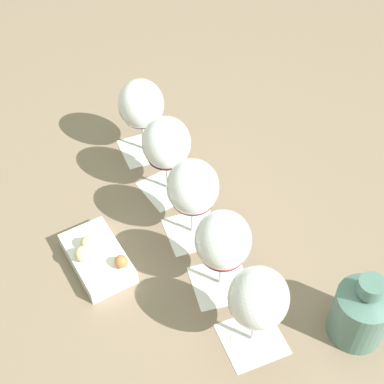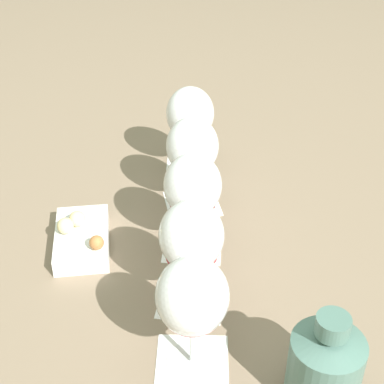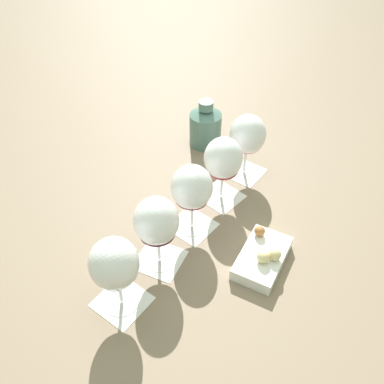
# 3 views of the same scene
# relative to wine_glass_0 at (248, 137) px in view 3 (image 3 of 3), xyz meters

# --- Properties ---
(ground_plane) EXTENTS (8.00, 8.00, 0.00)m
(ground_plane) POSITION_rel_wine_glass_0_xyz_m (0.19, 0.18, -0.12)
(ground_plane) COLOR #7F6B56
(tasting_card_0) EXTENTS (0.14, 0.15, 0.00)m
(tasting_card_0) POSITION_rel_wine_glass_0_xyz_m (-0.00, 0.00, -0.12)
(tasting_card_0) COLOR white
(tasting_card_0) RESTS_ON ground_plane
(tasting_card_1) EXTENTS (0.14, 0.14, 0.00)m
(tasting_card_1) POSITION_rel_wine_glass_0_xyz_m (0.09, 0.09, -0.12)
(tasting_card_1) COLOR white
(tasting_card_1) RESTS_ON ground_plane
(tasting_card_2) EXTENTS (0.14, 0.14, 0.00)m
(tasting_card_2) POSITION_rel_wine_glass_0_xyz_m (0.19, 0.19, -0.12)
(tasting_card_2) COLOR white
(tasting_card_2) RESTS_ON ground_plane
(tasting_card_3) EXTENTS (0.14, 0.14, 0.00)m
(tasting_card_3) POSITION_rel_wine_glass_0_xyz_m (0.28, 0.28, -0.12)
(tasting_card_3) COLOR white
(tasting_card_3) RESTS_ON ground_plane
(tasting_card_4) EXTENTS (0.14, 0.15, 0.00)m
(tasting_card_4) POSITION_rel_wine_glass_0_xyz_m (0.37, 0.37, -0.12)
(tasting_card_4) COLOR white
(tasting_card_4) RESTS_ON ground_plane
(wine_glass_0) EXTENTS (0.10, 0.10, 0.19)m
(wine_glass_0) POSITION_rel_wine_glass_0_xyz_m (0.00, 0.00, 0.00)
(wine_glass_0) COLOR white
(wine_glass_0) RESTS_ON tasting_card_0
(wine_glass_1) EXTENTS (0.10, 0.10, 0.19)m
(wine_glass_1) POSITION_rel_wine_glass_0_xyz_m (0.09, 0.09, 0.00)
(wine_glass_1) COLOR white
(wine_glass_1) RESTS_ON tasting_card_1
(wine_glass_2) EXTENTS (0.10, 0.10, 0.19)m
(wine_glass_2) POSITION_rel_wine_glass_0_xyz_m (0.19, 0.19, 0.00)
(wine_glass_2) COLOR white
(wine_glass_2) RESTS_ON tasting_card_2
(wine_glass_3) EXTENTS (0.10, 0.10, 0.19)m
(wine_glass_3) POSITION_rel_wine_glass_0_xyz_m (0.28, 0.28, 0.00)
(wine_glass_3) COLOR white
(wine_glass_3) RESTS_ON tasting_card_3
(wine_glass_4) EXTENTS (0.10, 0.10, 0.19)m
(wine_glass_4) POSITION_rel_wine_glass_0_xyz_m (0.37, 0.37, 0.00)
(wine_glass_4) COLOR white
(wine_glass_4) RESTS_ON tasting_card_4
(ceramic_vase) EXTENTS (0.10, 0.10, 0.15)m
(ceramic_vase) POSITION_rel_wine_glass_0_xyz_m (0.08, -0.16, -0.06)
(ceramic_vase) COLOR #4C7066
(ceramic_vase) RESTS_ON ground_plane
(snack_dish) EXTENTS (0.17, 0.18, 0.06)m
(snack_dish) POSITION_rel_wine_glass_0_xyz_m (0.05, 0.33, -0.10)
(snack_dish) COLOR white
(snack_dish) RESTS_ON ground_plane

